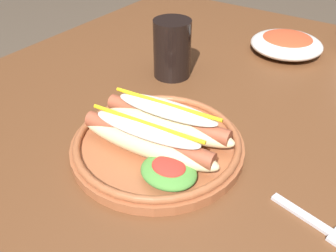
{
  "coord_description": "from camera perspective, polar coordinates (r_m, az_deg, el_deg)",
  "views": [
    {
      "loc": [
        0.22,
        -0.6,
        1.12
      ],
      "look_at": [
        -0.05,
        -0.2,
        0.77
      ],
      "focal_mm": 38.95,
      "sensor_mm": 36.0,
      "label": 1
    }
  ],
  "objects": [
    {
      "name": "dining_table",
      "position": [
        0.79,
        11.3,
        -1.76
      ],
      "size": [
        1.13,
        1.05,
        0.74
      ],
      "color": "brown",
      "rests_on": "ground_plane"
    },
    {
      "name": "hot_dog_plate",
      "position": [
        0.58,
        -1.61,
        -2.0
      ],
      "size": [
        0.28,
        0.28,
        0.08
      ],
      "color": "#9E5633",
      "rests_on": "dining_table"
    },
    {
      "name": "fork",
      "position": [
        0.52,
        22.77,
        -14.27
      ],
      "size": [
        0.12,
        0.05,
        0.0
      ],
      "rotation": [
        0.0,
        0.0,
        -0.23
      ],
      "color": "silver",
      "rests_on": "dining_table"
    },
    {
      "name": "soda_cup",
      "position": [
        0.78,
        0.51,
        11.91
      ],
      "size": [
        0.08,
        0.08,
        0.12
      ],
      "primitive_type": "cylinder",
      "color": "black",
      "rests_on": "dining_table"
    },
    {
      "name": "side_bowl",
      "position": [
        0.95,
        18.06,
        12.21
      ],
      "size": [
        0.17,
        0.17,
        0.05
      ],
      "color": "silver",
      "rests_on": "dining_table"
    }
  ]
}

